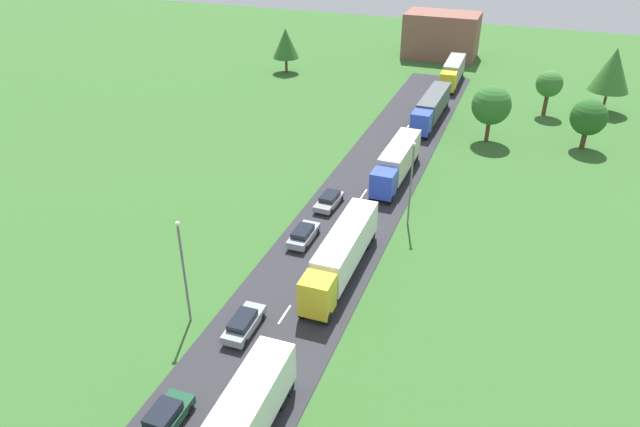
% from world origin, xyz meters
% --- Properties ---
extents(road, '(10.00, 140.00, 0.06)m').
position_xyz_m(road, '(0.00, 24.50, 0.03)').
color(road, '#2B2B30').
rests_on(road, ground).
extents(lane_marking_centre, '(0.16, 123.37, 0.01)m').
position_xyz_m(lane_marking_centre, '(0.00, 22.26, 0.07)').
color(lane_marking_centre, white).
rests_on(lane_marking_centre, road).
extents(truck_second, '(2.55, 14.06, 3.77)m').
position_xyz_m(truck_second, '(2.43, 32.97, 2.23)').
color(truck_second, yellow).
rests_on(truck_second, road).
extents(truck_third, '(2.70, 12.97, 3.75)m').
position_xyz_m(truck_third, '(2.31, 52.79, 2.19)').
color(truck_third, blue).
rests_on(truck_third, road).
extents(truck_fourth, '(2.78, 14.88, 3.59)m').
position_xyz_m(truck_fourth, '(2.43, 72.28, 2.14)').
color(truck_fourth, blue).
rests_on(truck_fourth, road).
extents(truck_fifth, '(2.72, 12.28, 3.72)m').
position_xyz_m(truck_fifth, '(2.41, 90.48, 2.17)').
color(truck_fifth, yellow).
rests_on(truck_fifth, road).
extents(car_second, '(1.91, 4.01, 1.51)m').
position_xyz_m(car_second, '(-2.62, 13.62, 0.85)').
color(car_second, '#19472D').
rests_on(car_second, road).
extents(car_third, '(1.83, 4.57, 1.46)m').
position_xyz_m(car_third, '(-2.07, 23.26, 0.83)').
color(car_third, '#8C939E').
rests_on(car_third, road).
extents(car_fourth, '(1.79, 4.48, 1.47)m').
position_xyz_m(car_fourth, '(-2.56, 36.57, 0.83)').
color(car_fourth, '#8C939E').
rests_on(car_fourth, road).
extents(car_fifth, '(1.98, 4.48, 1.36)m').
position_xyz_m(car_fifth, '(-2.59, 43.83, 0.79)').
color(car_fifth, gray).
rests_on(car_fifth, road).
extents(lamppost_second, '(0.36, 0.36, 8.91)m').
position_xyz_m(lamppost_second, '(-6.59, 23.02, 4.94)').
color(lamppost_second, slate).
rests_on(lamppost_second, ground).
extents(lamppost_third, '(0.36, 0.36, 8.73)m').
position_xyz_m(lamppost_third, '(5.88, 43.29, 4.85)').
color(lamppost_third, slate).
rests_on(lamppost_third, ground).
extents(tree_oak, '(5.58, 5.58, 9.35)m').
position_xyz_m(tree_oak, '(25.39, 84.86, 6.27)').
color(tree_oak, '#513823').
rests_on(tree_oak, ground).
extents(tree_maple, '(4.55, 4.55, 7.58)m').
position_xyz_m(tree_maple, '(-26.06, 87.27, 5.06)').
color(tree_maple, '#513823').
rests_on(tree_maple, ground).
extents(tree_pine, '(4.45, 4.45, 6.37)m').
position_xyz_m(tree_pine, '(22.35, 69.45, 4.11)').
color(tree_pine, '#513823').
rests_on(tree_pine, ground).
extents(tree_elm, '(4.95, 4.95, 7.38)m').
position_xyz_m(tree_elm, '(10.69, 67.59, 4.88)').
color(tree_elm, '#513823').
rests_on(tree_elm, ground).
extents(tree_ash, '(3.71, 3.71, 6.48)m').
position_xyz_m(tree_ash, '(17.32, 80.52, 4.56)').
color(tree_ash, '#513823').
rests_on(tree_ash, ground).
extents(distant_building, '(13.43, 8.22, 8.17)m').
position_xyz_m(distant_building, '(-2.67, 106.89, 4.09)').
color(distant_building, brown).
rests_on(distant_building, ground).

